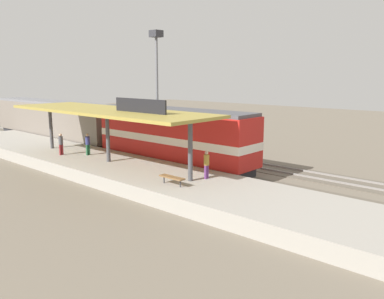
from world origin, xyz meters
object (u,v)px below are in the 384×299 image
object	(u,v)px
platform_bench	(172,178)
passenger_carriage_single	(53,120)
freight_car	(148,128)
person_walking	(207,163)
person_boarding	(88,143)
locomotive	(173,137)
light_mast	(157,63)
person_waiting	(61,143)

from	to	relation	value
platform_bench	passenger_carriage_single	xyz separation A→B (m)	(6.00, 23.77, 0.97)
passenger_carriage_single	freight_car	xyz separation A→B (m)	(4.60, -10.09, -0.34)
person_walking	person_boarding	size ratio (longest dim) A/B	1.00
locomotive	person_boarding	xyz separation A→B (m)	(-4.23, 5.23, -0.56)
light_mast	platform_bench	bearing A→B (deg)	-131.25
freight_car	person_walking	distance (m)	16.40
locomotive	freight_car	bearing A→B (deg)	59.83
passenger_carriage_single	freight_car	distance (m)	11.09
passenger_carriage_single	light_mast	size ratio (longest dim) A/B	1.71
locomotive	passenger_carriage_single	bearing A→B (deg)	90.00
person_waiting	person_boarding	distance (m)	2.14
light_mast	locomotive	bearing A→B (deg)	-128.06
person_boarding	freight_car	bearing A→B (deg)	16.90
light_mast	freight_car	bearing A→B (deg)	-147.36
platform_bench	freight_car	distance (m)	17.32
passenger_carriage_single	freight_car	size ratio (longest dim) A/B	1.67
platform_bench	locomotive	bearing A→B (deg)	43.88
platform_bench	person_boarding	size ratio (longest dim) A/B	0.99
person_waiting	light_mast	bearing A→B (deg)	13.00
passenger_carriage_single	person_waiting	size ratio (longest dim) A/B	11.70
platform_bench	locomotive	world-z (taller)	locomotive
passenger_carriage_single	person_boarding	distance (m)	13.46
light_mast	passenger_carriage_single	bearing A→B (deg)	134.14
person_waiting	person_boarding	bearing A→B (deg)	-50.14
platform_bench	passenger_carriage_single	distance (m)	24.53
person_walking	locomotive	bearing A→B (deg)	60.57
locomotive	person_walking	world-z (taller)	locomotive
person_waiting	freight_car	bearing A→B (deg)	5.85
freight_car	person_boarding	bearing A→B (deg)	-163.10
platform_bench	person_walking	size ratio (longest dim) A/B	0.99
platform_bench	person_waiting	xyz separation A→B (m)	(0.40, 12.64, 0.51)
light_mast	person_boarding	world-z (taller)	light_mast
passenger_carriage_single	freight_car	world-z (taller)	passenger_carriage_single
platform_bench	person_boarding	distance (m)	11.15
platform_bench	person_boarding	xyz separation A→B (m)	(1.77, 11.00, 0.51)
light_mast	person_boarding	size ratio (longest dim) A/B	6.84
passenger_carriage_single	locomotive	bearing A→B (deg)	-90.00
passenger_carriage_single	person_waiting	distance (m)	12.47
locomotive	light_mast	distance (m)	14.00
person_waiting	person_boarding	xyz separation A→B (m)	(1.37, -1.64, 0.00)
locomotive	person_walking	xyz separation A→B (m)	(-3.56, -6.32, -0.56)
person_boarding	person_waiting	bearing A→B (deg)	129.86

